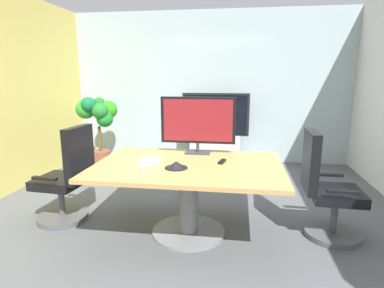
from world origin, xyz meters
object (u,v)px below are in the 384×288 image
Objects in this scene: potted_plant at (98,120)px; conference_phone at (176,165)px; wall_display_unit at (215,141)px; office_chair_left at (67,182)px; remote_control at (222,162)px; tv_monitor at (198,122)px; office_chair_right at (326,194)px; conference_table at (188,181)px.

potted_plant is 5.73× the size of conference_phone.
office_chair_left is at bearing -119.41° from wall_display_unit.
potted_plant is (-0.57, 2.10, 0.39)m from office_chair_left.
office_chair_left is 1.74m from remote_control.
conference_phone is at bearing -101.46° from tv_monitor.
office_chair_right is at bearing -13.42° from tv_monitor.
remote_control is at bearing -84.26° from wall_display_unit.
conference_phone is at bearing 103.58° from office_chair_right.
tv_monitor is at bearing -41.10° from potted_plant.
tv_monitor is at bearing -90.99° from wall_display_unit.
potted_plant reaches higher than office_chair_left.
conference_table is 2.67m from wall_display_unit.
conference_table is at bearing 97.73° from office_chair_right.
office_chair_left is at bearing 168.76° from conference_phone.
conference_table is at bearing -48.41° from potted_plant.
remote_control is at bearing 17.71° from conference_table.
potted_plant is (-2.02, -0.47, 0.41)m from wall_display_unit.
conference_table is 0.29m from conference_phone.
office_chair_right is 3.93m from potted_plant.
office_chair_left is at bearing 92.84° from office_chair_right.
wall_display_unit is at bearing 89.01° from tv_monitor.
conference_table is 1.39m from office_chair_right.
tv_monitor is 2.65m from potted_plant.
remote_control is at bearing 95.38° from office_chair_left.
wall_display_unit is (0.04, 2.20, -0.67)m from tv_monitor.
conference_phone is at bearing 83.68° from office_chair_left.
office_chair_left is at bearing -167.95° from remote_control.
office_chair_right is at bearing -31.65° from potted_plant.
potted_plant reaches higher than conference_phone.
conference_table is 0.40m from remote_control.
tv_monitor reaches higher than office_chair_left.
office_chair_left and office_chair_right have the same top height.
office_chair_right is (1.38, 0.14, -0.11)m from conference_table.
office_chair_right is (2.76, 0.05, 0.00)m from office_chair_left.
office_chair_left reaches higher than conference_phone.
wall_display_unit is at bearing 155.51° from office_chair_left.
tv_monitor is (-1.34, 0.32, 0.66)m from office_chair_right.
office_chair_left is 1.60m from tv_monitor.
wall_display_unit is 7.71× the size of remote_control.
conference_table is 1.42× the size of wall_display_unit.
wall_display_unit is at bearing 88.42° from conference_table.
office_chair_left is 1.00× the size of office_chair_right.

